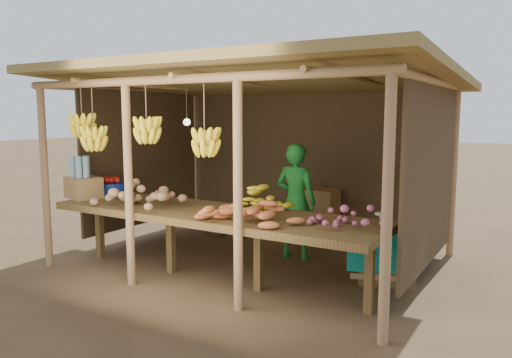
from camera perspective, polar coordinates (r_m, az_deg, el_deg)
The scene contains 13 objects.
ground at distance 6.50m, azimuth 0.00°, elevation -9.21°, with size 60.00×60.00×0.00m, color brown.
stall_structure at distance 6.23m, azimuth -0.92°, elevation 7.90°, with size 4.70×3.50×2.43m.
counter at distance 5.55m, azimuth -5.05°, elevation -4.28°, with size 3.90×1.05×0.80m.
potato_heap at distance 5.88m, azimuth -13.01°, elevation -1.35°, with size 1.04×0.63×0.37m, color #99724F, non-canonical shape.
sweet_potato_heap at distance 4.90m, azimuth -0.64°, elevation -2.96°, with size 0.97×0.58×0.36m, color #C26532, non-canonical shape.
onion_heap at distance 4.72m, azimuth 10.54°, elevation -3.50°, with size 0.75×0.45×0.35m, color #AB536B, non-canonical shape.
banana_pile at distance 5.56m, azimuth 0.47°, elevation -1.77°, with size 0.62×0.37×0.35m, color yellow, non-canonical shape.
tomato_basin at distance 6.92m, azimuth -16.22°, elevation -0.89°, with size 0.45×0.45×0.24m.
bottle_box at distance 6.69m, azimuth -19.13°, elevation -0.33°, with size 0.51×0.44×0.54m.
vendor at distance 6.43m, azimuth 4.57°, elevation -2.56°, with size 0.55×0.36×1.50m, color #197426.
tarp_crate at distance 5.82m, azimuth 14.63°, elevation -8.11°, with size 0.82×0.76×0.80m.
carton_stack at distance 7.37m, azimuth 6.05°, elevation -4.52°, with size 1.04×0.41×0.77m.
burlap_sacks at distance 7.68m, azimuth -3.35°, elevation -4.83°, with size 0.76×0.40×0.53m.
Camera 1 is at (3.19, -5.35, 1.86)m, focal length 35.00 mm.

